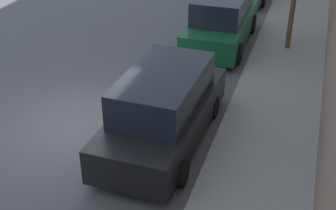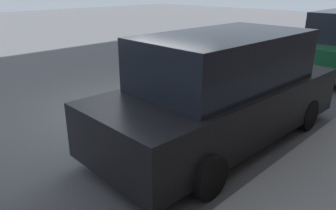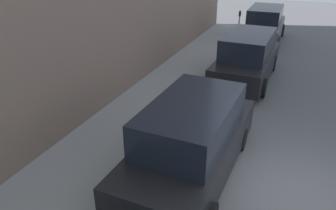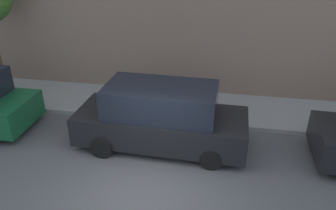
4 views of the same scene
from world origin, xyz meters
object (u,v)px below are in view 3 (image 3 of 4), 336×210
(parked_minivan_second, at_px, (247,58))
(parking_meter_near, at_px, (239,20))
(parked_minivan_nearest, at_px, (264,25))
(parked_minivan_third, at_px, (192,140))

(parked_minivan_second, bearing_deg, parking_meter_near, -75.81)
(parked_minivan_second, bearing_deg, parked_minivan_nearest, -88.02)
(parked_minivan_nearest, height_order, parking_meter_near, parked_minivan_nearest)
(parked_minivan_nearest, bearing_deg, parked_minivan_third, 90.81)
(parked_minivan_nearest, xyz_separation_m, parking_meter_near, (1.50, -0.37, 0.10))
(parking_meter_near, bearing_deg, parked_minivan_third, 97.11)
(parked_minivan_second, height_order, parked_minivan_third, same)
(parked_minivan_second, distance_m, parking_meter_near, 7.03)
(parked_minivan_third, height_order, parking_meter_near, parked_minivan_third)
(parked_minivan_second, xyz_separation_m, parked_minivan_third, (0.04, 6.70, 0.00))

